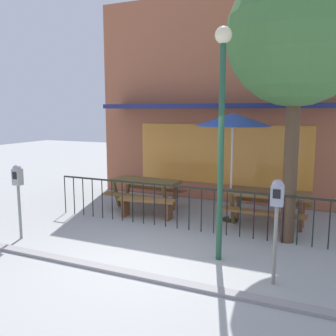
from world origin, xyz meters
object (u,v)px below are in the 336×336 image
Objects in this scene: picnic_table_left at (145,186)px; street_tree at (297,37)px; patio_bench at (147,204)px; parking_meter_far at (18,182)px; parking_meter_near at (277,204)px; street_lamp at (222,112)px; patio_umbrella at (233,120)px; picnic_table_right at (268,199)px.

street_tree is (3.75, -1.10, 3.32)m from picnic_table_left.
parking_meter_far reaches higher than patio_bench.
street_lamp is (-1.02, 0.57, 1.32)m from parking_meter_near.
picnic_table_left is at bearing 137.54° from street_lamp.
patio_umbrella is at bearing 39.57° from parking_meter_far.
patio_umbrella is 4.81m from parking_meter_far.
parking_meter_near is at bearing -39.30° from picnic_table_left.
parking_meter_far is (-1.68, -2.35, 0.83)m from patio_bench.
street_lamp is (0.41, -2.36, 0.20)m from patio_umbrella.
parking_meter_far reaches higher than picnic_table_left.
parking_meter_far is (-1.24, -3.14, 0.57)m from picnic_table_left.
patio_umbrella is 2.30m from street_tree.
picnic_table_right is (3.22, -0.20, 0.00)m from picnic_table_left.
patio_bench is at bearing -161.98° from patio_umbrella.
parking_meter_far is at bearing -140.43° from patio_umbrella.
patio_umbrella reaches higher than parking_meter_near.
patio_bench is 3.65m from street_lamp.
parking_meter_near is at bearing -34.67° from patio_bench.
parking_meter_near is 3.36m from street_tree.
parking_meter_far is at bearing -179.63° from parking_meter_near.
street_lamp reaches higher than picnic_table_right.
patio_umbrella is 2.84m from patio_bench.
parking_meter_near reaches higher than picnic_table_left.
picnic_table_left is 1.30× the size of patio_bench.
picnic_table_left is at bearing 140.70° from parking_meter_near.
parking_meter_far reaches higher than picnic_table_right.
picnic_table_right is at bearing 33.42° from parking_meter_far.
street_lamp is at bearing 150.82° from parking_meter_near.
street_tree is at bearing 22.22° from parking_meter_far.
patio_bench is (0.45, -0.79, -0.26)m from picnic_table_left.
street_lamp reaches higher than parking_meter_far.
street_tree reaches higher than picnic_table_left.
street_lamp reaches higher than patio_bench.
patio_bench is at bearing 54.36° from parking_meter_far.
street_tree reaches higher than parking_meter_near.
patio_umbrella is at bearing 146.45° from street_tree.
street_tree is at bearing 55.45° from street_lamp.
parking_meter_near is (3.34, -2.31, 0.89)m from patio_bench.
street_lamp is (-0.45, -2.33, 1.96)m from picnic_table_right.
parking_meter_far is (-4.45, -2.94, 0.57)m from picnic_table_right.
parking_meter_far is (-5.03, -0.03, -0.06)m from parking_meter_near.
picnic_table_right is at bearing 79.07° from street_lamp.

